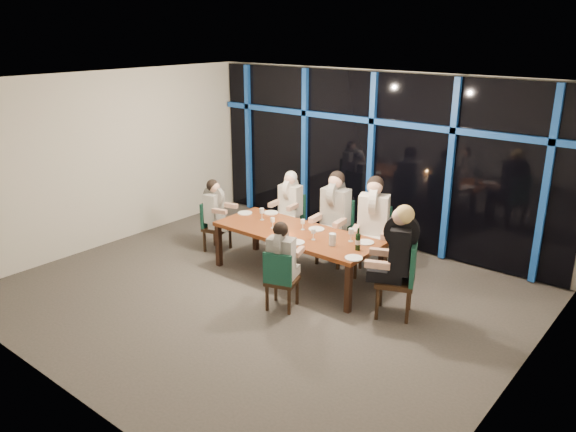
{
  "coord_description": "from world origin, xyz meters",
  "views": [
    {
      "loc": [
        4.91,
        -5.44,
        3.7
      ],
      "look_at": [
        0.0,
        0.6,
        1.05
      ],
      "focal_mm": 35.0,
      "sensor_mm": 36.0,
      "label": 1
    }
  ],
  "objects_px": {
    "dining_table": "(296,236)",
    "chair_end_left": "(213,223)",
    "diner_end_left": "(216,205)",
    "diner_end_right": "(398,245)",
    "chair_end_right": "(403,275)",
    "chair_near_mid": "(280,278)",
    "chair_far_left": "(292,216)",
    "diner_far_left": "(289,198)",
    "wine_bottle": "(358,242)",
    "diner_far_mid": "(335,205)",
    "water_pitcher": "(332,239)",
    "chair_far_mid": "(336,227)",
    "diner_far_right": "(373,213)",
    "chair_far_right": "(373,237)",
    "diner_near_mid": "(282,252)"
  },
  "relations": [
    {
      "from": "chair_far_mid",
      "to": "diner_far_mid",
      "type": "bearing_deg",
      "value": -90.0
    },
    {
      "from": "dining_table",
      "to": "chair_end_right",
      "type": "distance_m",
      "value": 1.84
    },
    {
      "from": "chair_end_right",
      "to": "water_pitcher",
      "type": "relative_size",
      "value": 5.98
    },
    {
      "from": "diner_near_mid",
      "to": "diner_end_left",
      "type": "bearing_deg",
      "value": -40.79
    },
    {
      "from": "diner_far_mid",
      "to": "diner_far_right",
      "type": "distance_m",
      "value": 0.73
    },
    {
      "from": "chair_far_right",
      "to": "chair_end_left",
      "type": "bearing_deg",
      "value": 177.65
    },
    {
      "from": "diner_far_right",
      "to": "diner_near_mid",
      "type": "bearing_deg",
      "value": -123.95
    },
    {
      "from": "water_pitcher",
      "to": "chair_end_left",
      "type": "bearing_deg",
      "value": 175.9
    },
    {
      "from": "chair_end_right",
      "to": "chair_near_mid",
      "type": "relative_size",
      "value": 1.22
    },
    {
      "from": "diner_far_right",
      "to": "diner_end_right",
      "type": "xyz_separation_m",
      "value": [
        0.9,
        -0.9,
        -0.02
      ]
    },
    {
      "from": "dining_table",
      "to": "chair_near_mid",
      "type": "height_order",
      "value": "chair_near_mid"
    },
    {
      "from": "diner_near_mid",
      "to": "wine_bottle",
      "type": "bearing_deg",
      "value": -145.43
    },
    {
      "from": "chair_end_left",
      "to": "diner_end_left",
      "type": "distance_m",
      "value": 0.35
    },
    {
      "from": "diner_far_mid",
      "to": "diner_far_left",
      "type": "bearing_deg",
      "value": 165.26
    },
    {
      "from": "diner_end_right",
      "to": "wine_bottle",
      "type": "bearing_deg",
      "value": -119.18
    },
    {
      "from": "chair_end_left",
      "to": "diner_far_mid",
      "type": "distance_m",
      "value": 2.17
    },
    {
      "from": "dining_table",
      "to": "chair_end_left",
      "type": "distance_m",
      "value": 1.82
    },
    {
      "from": "chair_near_mid",
      "to": "diner_far_right",
      "type": "distance_m",
      "value": 1.88
    },
    {
      "from": "wine_bottle",
      "to": "water_pitcher",
      "type": "relative_size",
      "value": 1.81
    },
    {
      "from": "chair_far_left",
      "to": "wine_bottle",
      "type": "relative_size",
      "value": 2.85
    },
    {
      "from": "chair_far_mid",
      "to": "diner_end_left",
      "type": "height_order",
      "value": "diner_end_left"
    },
    {
      "from": "chair_end_right",
      "to": "chair_far_left",
      "type": "bearing_deg",
      "value": -135.28
    },
    {
      "from": "chair_end_left",
      "to": "water_pitcher",
      "type": "bearing_deg",
      "value": -106.3
    },
    {
      "from": "diner_end_left",
      "to": "diner_far_left",
      "type": "bearing_deg",
      "value": -53.48
    },
    {
      "from": "diner_end_right",
      "to": "wine_bottle",
      "type": "xyz_separation_m",
      "value": [
        -0.64,
        0.07,
        -0.14
      ]
    },
    {
      "from": "chair_far_right",
      "to": "chair_end_right",
      "type": "relative_size",
      "value": 1.02
    },
    {
      "from": "chair_end_left",
      "to": "diner_far_left",
      "type": "bearing_deg",
      "value": -55.35
    },
    {
      "from": "chair_far_left",
      "to": "diner_end_left",
      "type": "relative_size",
      "value": 1.09
    },
    {
      "from": "diner_far_mid",
      "to": "chair_end_right",
      "type": "bearing_deg",
      "value": -33.75
    },
    {
      "from": "diner_far_right",
      "to": "wine_bottle",
      "type": "xyz_separation_m",
      "value": [
        0.26,
        -0.83,
        -0.15
      ]
    },
    {
      "from": "chair_far_right",
      "to": "chair_end_right",
      "type": "xyz_separation_m",
      "value": [
        1.02,
        -0.95,
        -0.01
      ]
    },
    {
      "from": "diner_end_left",
      "to": "diner_end_right",
      "type": "xyz_separation_m",
      "value": [
        3.5,
        -0.11,
        0.19
      ]
    },
    {
      "from": "chair_far_left",
      "to": "chair_end_right",
      "type": "xyz_separation_m",
      "value": [
        2.78,
        -1.13,
        0.08
      ]
    },
    {
      "from": "chair_far_left",
      "to": "diner_far_left",
      "type": "xyz_separation_m",
      "value": [
        0.01,
        -0.08,
        0.36
      ]
    },
    {
      "from": "chair_far_right",
      "to": "diner_far_right",
      "type": "height_order",
      "value": "diner_far_right"
    },
    {
      "from": "chair_far_mid",
      "to": "water_pitcher",
      "type": "distance_m",
      "value": 1.24
    },
    {
      "from": "chair_far_left",
      "to": "chair_near_mid",
      "type": "distance_m",
      "value": 2.48
    },
    {
      "from": "diner_end_right",
      "to": "wine_bottle",
      "type": "height_order",
      "value": "diner_end_right"
    },
    {
      "from": "chair_far_right",
      "to": "diner_end_right",
      "type": "distance_m",
      "value": 1.41
    },
    {
      "from": "diner_near_mid",
      "to": "chair_end_left",
      "type": "bearing_deg",
      "value": -39.78
    },
    {
      "from": "chair_near_mid",
      "to": "diner_far_left",
      "type": "relative_size",
      "value": 0.97
    },
    {
      "from": "diner_end_right",
      "to": "diner_far_right",
      "type": "bearing_deg",
      "value": -157.99
    },
    {
      "from": "chair_far_mid",
      "to": "chair_near_mid",
      "type": "height_order",
      "value": "chair_far_mid"
    },
    {
      "from": "diner_end_left",
      "to": "diner_end_right",
      "type": "distance_m",
      "value": 3.5
    },
    {
      "from": "chair_far_left",
      "to": "diner_end_right",
      "type": "xyz_separation_m",
      "value": [
        2.7,
        -1.17,
        0.5
      ]
    },
    {
      "from": "chair_near_mid",
      "to": "diner_end_left",
      "type": "distance_m",
      "value": 2.46
    },
    {
      "from": "chair_far_left",
      "to": "diner_far_mid",
      "type": "height_order",
      "value": "diner_far_mid"
    },
    {
      "from": "diner_far_right",
      "to": "chair_far_left",
      "type": "bearing_deg",
      "value": 150.44
    },
    {
      "from": "chair_end_right",
      "to": "diner_far_mid",
      "type": "distance_m",
      "value": 1.98
    },
    {
      "from": "diner_far_right",
      "to": "diner_near_mid",
      "type": "relative_size",
      "value": 1.25
    }
  ]
}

